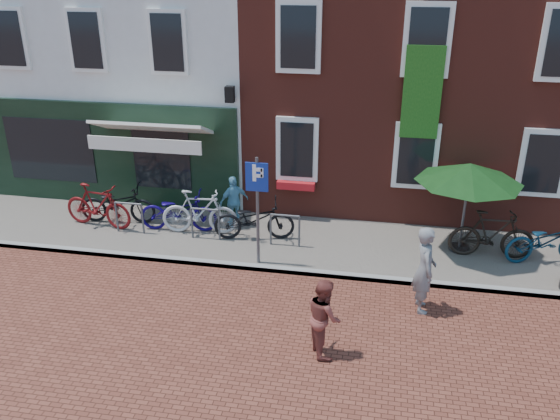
% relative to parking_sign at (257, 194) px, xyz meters
% --- Properties ---
extents(ground, '(80.00, 80.00, 0.00)m').
position_rel_parking_sign_xyz_m(ground, '(-0.05, -0.24, -1.79)').
color(ground, brown).
extents(sidewalk, '(24.00, 3.00, 0.10)m').
position_rel_parking_sign_xyz_m(sidewalk, '(0.95, 1.26, -1.74)').
color(sidewalk, slate).
rests_on(sidewalk, ground).
extents(building_stucco, '(8.00, 8.00, 9.00)m').
position_rel_parking_sign_xyz_m(building_stucco, '(-5.05, 6.76, 2.71)').
color(building_stucco, silver).
rests_on(building_stucco, ground).
extents(building_brick_mid, '(6.00, 8.00, 10.00)m').
position_rel_parking_sign_xyz_m(building_brick_mid, '(1.95, 6.76, 3.21)').
color(building_brick_mid, maroon).
rests_on(building_brick_mid, ground).
extents(parking_sign, '(0.50, 0.08, 2.54)m').
position_rel_parking_sign_xyz_m(parking_sign, '(0.00, 0.00, 0.00)').
color(parking_sign, '#4C4C4F').
rests_on(parking_sign, sidewalk).
extents(parasol, '(2.45, 2.45, 2.28)m').
position_rel_parking_sign_xyz_m(parasol, '(4.61, 1.53, 0.35)').
color(parasol, '#4C4C4F').
rests_on(parasol, sidewalk).
extents(woman, '(0.52, 0.72, 1.82)m').
position_rel_parking_sign_xyz_m(woman, '(3.61, -1.10, -0.89)').
color(woman, slate).
rests_on(woman, ground).
extents(boy, '(0.79, 0.88, 1.47)m').
position_rel_parking_sign_xyz_m(boy, '(1.83, -2.83, -1.06)').
color(boy, brown).
rests_on(boy, ground).
extents(cafe_person, '(0.82, 0.76, 1.35)m').
position_rel_parking_sign_xyz_m(cafe_person, '(-1.05, 1.87, -1.02)').
color(cafe_person, '#65AAC9').
rests_on(cafe_person, sidewalk).
extents(bicycle_0, '(2.06, 0.91, 1.05)m').
position_rel_parking_sign_xyz_m(bicycle_0, '(-4.11, 1.49, -1.17)').
color(bicycle_0, black).
rests_on(bicycle_0, sidewalk).
extents(bicycle_1, '(1.99, 0.83, 1.16)m').
position_rel_parking_sign_xyz_m(bicycle_1, '(-4.50, 1.15, -1.11)').
color(bicycle_1, '#610D0E').
rests_on(bicycle_1, sidewalk).
extents(bicycle_2, '(2.05, 0.90, 1.05)m').
position_rel_parking_sign_xyz_m(bicycle_2, '(-2.37, 1.32, -1.17)').
color(bicycle_2, '#110454').
rests_on(bicycle_2, sidewalk).
extents(bicycle_3, '(1.98, 0.75, 1.16)m').
position_rel_parking_sign_xyz_m(bicycle_3, '(-1.79, 1.25, -1.11)').
color(bicycle_3, '#BDBDC0').
rests_on(bicycle_3, sidewalk).
extents(bicycle_4, '(2.09, 1.08, 1.05)m').
position_rel_parking_sign_xyz_m(bicycle_4, '(-0.37, 1.20, -1.17)').
color(bicycle_4, black).
rests_on(bicycle_4, sidewalk).
extents(bicycle_5, '(1.95, 0.64, 1.16)m').
position_rel_parking_sign_xyz_m(bicycle_5, '(5.25, 1.27, -1.11)').
color(bicycle_5, black).
rests_on(bicycle_5, sidewalk).
extents(bicycle_6, '(2.11, 1.30, 1.05)m').
position_rel_parking_sign_xyz_m(bicycle_6, '(6.47, 1.30, -1.17)').
color(bicycle_6, '#0E3048').
rests_on(bicycle_6, sidewalk).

